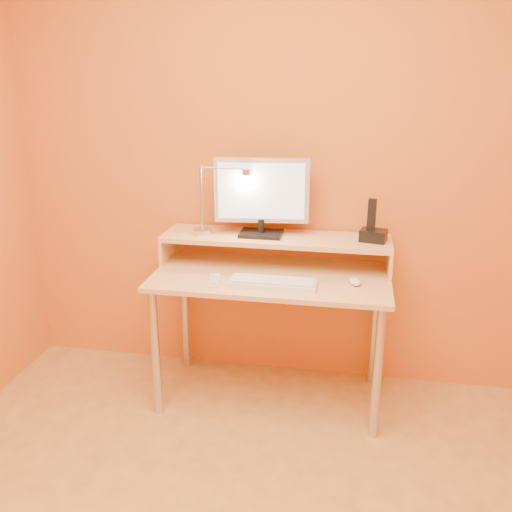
% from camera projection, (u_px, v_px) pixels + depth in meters
% --- Properties ---
extents(wall_back, '(3.00, 0.04, 2.50)m').
position_uv_depth(wall_back, '(281.00, 161.00, 2.90)').
color(wall_back, orange).
rests_on(wall_back, floor).
extents(desk_leg_fl, '(0.04, 0.04, 0.69)m').
position_uv_depth(desk_leg_fl, '(156.00, 353.00, 2.76)').
color(desk_leg_fl, silver).
rests_on(desk_leg_fl, floor).
extents(desk_leg_fr, '(0.04, 0.04, 0.69)m').
position_uv_depth(desk_leg_fr, '(377.00, 374.00, 2.57)').
color(desk_leg_fr, silver).
rests_on(desk_leg_fr, floor).
extents(desk_leg_bl, '(0.04, 0.04, 0.69)m').
position_uv_depth(desk_leg_bl, '(185.00, 312.00, 3.22)').
color(desk_leg_bl, silver).
rests_on(desk_leg_bl, floor).
extents(desk_leg_br, '(0.04, 0.04, 0.69)m').
position_uv_depth(desk_leg_br, '(375.00, 327.00, 3.04)').
color(desk_leg_br, silver).
rests_on(desk_leg_br, floor).
extents(desk_lower, '(1.20, 0.60, 0.02)m').
position_uv_depth(desk_lower, '(271.00, 277.00, 2.78)').
color(desk_lower, '#E5BA7D').
rests_on(desk_lower, floor).
extents(shelf_riser_left, '(0.02, 0.30, 0.14)m').
position_uv_depth(shelf_riser_left, '(169.00, 247.00, 2.99)').
color(shelf_riser_left, '#E5BA7D').
rests_on(shelf_riser_left, desk_lower).
extents(shelf_riser_right, '(0.02, 0.30, 0.14)m').
position_uv_depth(shelf_riser_right, '(389.00, 259.00, 2.79)').
color(shelf_riser_right, '#E5BA7D').
rests_on(shelf_riser_right, desk_lower).
extents(desk_shelf, '(1.20, 0.30, 0.02)m').
position_uv_depth(desk_shelf, '(276.00, 238.00, 2.87)').
color(desk_shelf, '#E5BA7D').
rests_on(desk_shelf, desk_lower).
extents(monitor_foot, '(0.22, 0.16, 0.02)m').
position_uv_depth(monitor_foot, '(261.00, 234.00, 2.87)').
color(monitor_foot, black).
rests_on(monitor_foot, desk_shelf).
extents(monitor_neck, '(0.04, 0.04, 0.07)m').
position_uv_depth(monitor_neck, '(261.00, 226.00, 2.86)').
color(monitor_neck, black).
rests_on(monitor_neck, monitor_foot).
extents(monitor_panel, '(0.49, 0.09, 0.33)m').
position_uv_depth(monitor_panel, '(262.00, 191.00, 2.81)').
color(monitor_panel, silver).
rests_on(monitor_panel, monitor_neck).
extents(monitor_back, '(0.44, 0.06, 0.28)m').
position_uv_depth(monitor_back, '(262.00, 190.00, 2.83)').
color(monitor_back, black).
rests_on(monitor_back, monitor_panel).
extents(monitor_screen, '(0.44, 0.05, 0.29)m').
position_uv_depth(monitor_screen, '(261.00, 191.00, 2.79)').
color(monitor_screen, white).
rests_on(monitor_screen, monitor_panel).
extents(lamp_base, '(0.10, 0.10, 0.02)m').
position_uv_depth(lamp_base, '(203.00, 232.00, 2.90)').
color(lamp_base, silver).
rests_on(lamp_base, desk_shelf).
extents(lamp_post, '(0.01, 0.01, 0.33)m').
position_uv_depth(lamp_post, '(201.00, 199.00, 2.84)').
color(lamp_post, silver).
rests_on(lamp_post, lamp_base).
extents(lamp_arm, '(0.24, 0.01, 0.01)m').
position_uv_depth(lamp_arm, '(223.00, 168.00, 2.77)').
color(lamp_arm, silver).
rests_on(lamp_arm, lamp_post).
extents(lamp_head, '(0.04, 0.04, 0.03)m').
position_uv_depth(lamp_head, '(246.00, 172.00, 2.75)').
color(lamp_head, silver).
rests_on(lamp_head, lamp_arm).
extents(lamp_bulb, '(0.03, 0.03, 0.00)m').
position_uv_depth(lamp_bulb, '(246.00, 175.00, 2.76)').
color(lamp_bulb, '#FFEAC6').
rests_on(lamp_bulb, lamp_head).
extents(phone_dock, '(0.15, 0.12, 0.06)m').
position_uv_depth(phone_dock, '(373.00, 235.00, 2.77)').
color(phone_dock, black).
rests_on(phone_dock, desk_shelf).
extents(phone_handset, '(0.04, 0.03, 0.16)m').
position_uv_depth(phone_handset, '(372.00, 214.00, 2.74)').
color(phone_handset, black).
rests_on(phone_handset, phone_dock).
extents(phone_led, '(0.01, 0.00, 0.04)m').
position_uv_depth(phone_led, '(383.00, 239.00, 2.71)').
color(phone_led, '#3879FC').
rests_on(phone_led, phone_dock).
extents(keyboard, '(0.42, 0.13, 0.02)m').
position_uv_depth(keyboard, '(273.00, 283.00, 2.63)').
color(keyboard, silver).
rests_on(keyboard, desk_lower).
extents(mouse, '(0.07, 0.10, 0.03)m').
position_uv_depth(mouse, '(355.00, 281.00, 2.64)').
color(mouse, silver).
rests_on(mouse, desk_lower).
extents(remote_control, '(0.07, 0.17, 0.02)m').
position_uv_depth(remote_control, '(214.00, 281.00, 2.66)').
color(remote_control, silver).
rests_on(remote_control, desk_lower).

